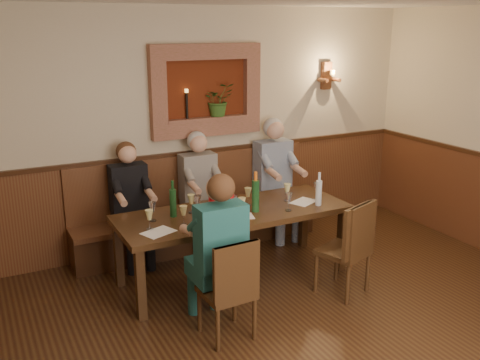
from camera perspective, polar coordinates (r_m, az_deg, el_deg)
The scene contains 32 objects.
room_shell at distance 3.68m, azimuth 12.32°, elevation 5.03°, with size 6.04×6.04×2.82m.
wainscoting at distance 4.12m, azimuth 11.22°, elevation -12.99°, with size 6.02×6.02×1.15m.
wall_niche at distance 6.31m, azimuth -3.25°, elevation 9.13°, with size 1.36×0.30×1.06m.
wall_sconce at distance 7.12m, azimuth 9.28°, elevation 10.86°, with size 0.25×0.20×0.35m.
dining_table at distance 5.51m, azimuth -0.69°, elevation -4.01°, with size 2.40×0.90×0.75m.
bench at distance 6.44m, azimuth -4.45°, elevation -4.33°, with size 3.00×0.45×1.11m.
chair_near_left at distance 4.66m, azimuth -1.33°, elevation -13.54°, with size 0.42×0.42×0.92m.
chair_near_right at distance 5.46m, azimuth 11.04°, elevation -9.02°, with size 0.55×0.55×0.97m.
person_bench_left at distance 6.01m, azimuth -11.42°, elevation -3.70°, with size 0.40×0.49×1.38m.
person_bench_mid at distance 6.26m, azimuth -4.13°, elevation -2.43°, with size 0.42×0.51×1.41m.
person_bench_right at distance 6.69m, azimuth 3.88°, elevation -0.87°, with size 0.45×0.55×1.49m.
person_chair_front at distance 4.68m, azimuth -2.48°, elevation -8.97°, with size 0.42×0.52×1.43m.
spittoon_bucket at distance 5.22m, azimuth -2.01°, elevation -2.68°, with size 0.25×0.25×0.28m, color red.
wine_bottle_green_a at distance 5.41m, azimuth 1.67°, elevation -1.62°, with size 0.10×0.10×0.42m.
wine_bottle_green_b at distance 5.31m, azimuth -7.16°, elevation -2.36°, with size 0.07×0.07×0.37m.
water_bottle at distance 5.66m, azimuth 8.40°, elevation -1.28°, with size 0.07×0.07×0.36m.
tasting_sheet_a at distance 4.98m, azimuth -8.69°, elevation -5.52°, with size 0.29×0.21×0.00m, color white.
tasting_sheet_b at distance 5.31m, azimuth 0.02°, elevation -3.91°, with size 0.26×0.19×0.00m, color white.
tasting_sheet_c at distance 5.79m, azimuth 6.81°, elevation -2.32°, with size 0.28×0.20×0.00m, color white.
tasting_sheet_d at distance 5.09m, azimuth -3.19°, elevation -4.85°, with size 0.28×0.20×0.00m, color white.
wine_glass_0 at distance 5.02m, azimuth -9.64°, elevation -4.21°, with size 0.08×0.08×0.19m, color #D6CE80, non-canonical shape.
wine_glass_1 at distance 5.24m, azimuth -9.30°, elevation -3.34°, with size 0.08×0.08×0.19m, color white, non-canonical shape.
wine_glass_2 at distance 5.09m, azimuth -6.03°, elevation -3.78°, with size 0.08×0.08×0.19m, color #D6CE80, non-canonical shape.
wine_glass_3 at distance 5.39m, azimuth -4.52°, elevation -2.62°, with size 0.08×0.08×0.19m, color white, non-canonical shape.
wine_glass_4 at distance 5.30m, azimuth 0.22°, elevation -2.88°, with size 0.08×0.08×0.19m, color #D6CE80, non-canonical shape.
wine_glass_5 at distance 5.62m, azimuth 0.85°, elevation -1.77°, with size 0.08×0.08×0.19m, color #D6CE80, non-canonical shape.
wine_glass_6 at distance 5.47m, azimuth 5.19°, elevation -2.33°, with size 0.08×0.08×0.19m, color white, non-canonical shape.
wine_glass_7 at distance 5.78m, azimuth 5.06°, elevation -1.32°, with size 0.08×0.08×0.19m, color #D6CE80, non-canonical shape.
wine_glass_8 at distance 5.85m, azimuth 8.18°, elevation -1.19°, with size 0.08×0.08×0.19m, color white, non-canonical shape.
wine_glass_9 at distance 5.09m, azimuth -1.33°, elevation -3.70°, with size 0.08×0.08×0.19m, color #D6CE80, non-canonical shape.
wine_glass_10 at distance 5.37m, azimuth -0.67°, elevation -2.64°, with size 0.08×0.08×0.19m, color white, non-canonical shape.
wine_glass_11 at distance 5.41m, azimuth -5.21°, elevation -2.54°, with size 0.08×0.08×0.19m, color #D6CE80, non-canonical shape.
Camera 1 is at (-2.31, -2.78, 2.57)m, focal length 40.00 mm.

